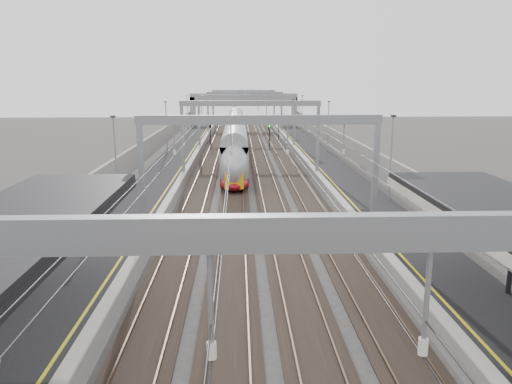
{
  "coord_description": "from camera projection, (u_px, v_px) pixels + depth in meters",
  "views": [
    {
      "loc": [
        -1.1,
        -4.35,
        9.33
      ],
      "look_at": [
        0.0,
        27.16,
        2.32
      ],
      "focal_mm": 35.0,
      "sensor_mm": 36.0,
      "label": 1
    }
  ],
  "objects": [
    {
      "name": "overbridge",
      "position": [
        244.0,
        101.0,
        102.7
      ],
      "size": [
        22.0,
        2.2,
        6.9
      ],
      "color": "gray",
      "rests_on": "ground"
    },
    {
      "name": "signal_red_near",
      "position": [
        269.0,
        132.0,
        69.57
      ],
      "size": [
        0.32,
        0.32,
        3.48
      ],
      "color": "black",
      "rests_on": "ground"
    },
    {
      "name": "signal_green",
      "position": [
        210.0,
        130.0,
        72.17
      ],
      "size": [
        0.32,
        0.32,
        3.48
      ],
      "color": "black",
      "rests_on": "ground"
    },
    {
      "name": "overhead_line",
      "position": [
        248.0,
        111.0,
        55.32
      ],
      "size": [
        13.0,
        140.0,
        6.6
      ],
      "color": "gray",
      "rests_on": "platform_left"
    },
    {
      "name": "wall_right",
      "position": [
        361.0,
        160.0,
        50.24
      ],
      "size": [
        0.3,
        120.0,
        3.2
      ],
      "primitive_type": "cube",
      "color": "gray",
      "rests_on": "ground"
    },
    {
      "name": "platform_right",
      "position": [
        329.0,
        171.0,
        50.37
      ],
      "size": [
        4.0,
        120.0,
        1.0
      ],
      "primitive_type": "cube",
      "color": "black",
      "rests_on": "ground"
    },
    {
      "name": "wall_left",
      "position": [
        137.0,
        161.0,
        49.47
      ],
      "size": [
        0.3,
        120.0,
        3.2
      ],
      "primitive_type": "cube",
      "color": "gray",
      "rests_on": "ground"
    },
    {
      "name": "train",
      "position": [
        235.0,
        142.0,
        62.1
      ],
      "size": [
        2.52,
        45.91,
        3.99
      ],
      "color": "maroon",
      "rests_on": "ground"
    },
    {
      "name": "signal_red_far",
      "position": [
        279.0,
        125.0,
        80.4
      ],
      "size": [
        0.32,
        0.32,
        3.48
      ],
      "color": "black",
      "rests_on": "ground"
    },
    {
      "name": "platform_left",
      "position": [
        170.0,
        172.0,
        49.82
      ],
      "size": [
        4.0,
        120.0,
        1.0
      ],
      "primitive_type": "cube",
      "color": "black",
      "rests_on": "ground"
    },
    {
      "name": "tracks",
      "position": [
        250.0,
        176.0,
        50.19
      ],
      "size": [
        11.4,
        140.0,
        0.2
      ],
      "color": "black",
      "rests_on": "ground"
    }
  ]
}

